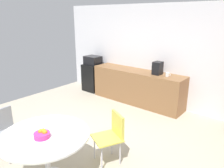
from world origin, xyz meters
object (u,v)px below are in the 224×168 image
chair_yellow (113,132)px  fruit_bowl (42,134)px  microwave (93,60)px  mini_fridge (93,77)px  round_table (45,142)px  chair_gray (5,127)px  mug_white (167,75)px  coffee_maker (158,68)px

chair_yellow → fruit_bowl: size_ratio=3.86×
microwave → chair_yellow: size_ratio=0.58×
mini_fridge → round_table: (2.29, -3.32, 0.20)m
chair_gray → fruit_bowl: size_ratio=3.86×
microwave → round_table: bearing=-55.4°
microwave → mug_white: 2.52m
round_table → coffee_maker: coffee_maker is taller
chair_gray → coffee_maker: bearing=73.9°
microwave → mug_white: microwave is taller
round_table → coffee_maker: 3.35m
microwave → round_table: (2.29, -3.32, -0.35)m
mini_fridge → chair_gray: (1.25, -3.40, 0.10)m
mini_fridge → microwave: 0.55m
mini_fridge → chair_yellow: (2.74, -2.39, 0.10)m
fruit_bowl → coffee_maker: bearing=91.6°
chair_gray → chair_yellow: 1.80m
chair_yellow → coffee_maker: coffee_maker is taller
mini_fridge → chair_gray: bearing=-69.8°
mini_fridge → chair_yellow: mini_fridge is taller
microwave → chair_gray: 3.65m
mini_fridge → fruit_bowl: (2.33, -3.38, 0.36)m
microwave → chair_yellow: (2.74, -2.39, -0.45)m
round_table → fruit_bowl: size_ratio=5.76×
chair_yellow → mini_fridge: bearing=138.9°
microwave → coffee_maker: size_ratio=1.50×
fruit_bowl → coffee_maker: coffee_maker is taller
coffee_maker → mini_fridge: bearing=180.0°
microwave → fruit_bowl: bearing=-55.5°
chair_yellow → round_table: bearing=-115.8°
coffee_maker → chair_yellow: bearing=-78.0°
mini_fridge → microwave: bearing=0.0°
microwave → coffee_maker: bearing=0.0°
round_table → chair_yellow: bearing=64.2°
mini_fridge → chair_yellow: bearing=-41.1°
chair_yellow → coffee_maker: 2.50m
microwave → chair_yellow: bearing=-41.1°
microwave → chair_gray: (1.25, -3.40, -0.45)m
round_table → chair_yellow: size_ratio=1.49×
round_table → chair_gray: size_ratio=1.49×
mug_white → coffee_maker: (-0.29, 0.03, 0.11)m
coffee_maker → microwave: bearing=180.0°
chair_gray → mug_white: 3.63m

